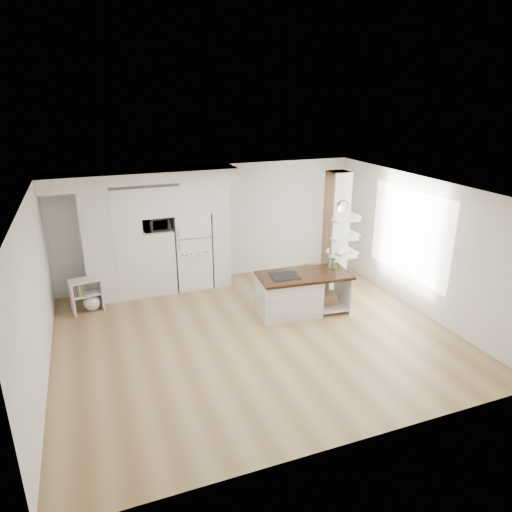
{
  "coord_description": "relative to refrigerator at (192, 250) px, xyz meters",
  "views": [
    {
      "loc": [
        -2.61,
        -6.94,
        4.21
      ],
      "look_at": [
        0.36,
        0.9,
        1.21
      ],
      "focal_mm": 32.0,
      "sensor_mm": 36.0,
      "label": 1
    }
  ],
  "objects": [
    {
      "name": "floor_plant_a",
      "position": [
        2.74,
        -1.44,
        -0.61
      ],
      "size": [
        0.33,
        0.28,
        0.53
      ],
      "primitive_type": "imported",
      "rotation": [
        0.0,
        0.0,
        0.17
      ],
      "color": "#31752E",
      "rests_on": "floor"
    },
    {
      "name": "floor_plant_b",
      "position": [
        2.41,
        -1.02,
        -0.61
      ],
      "size": [
        0.33,
        0.33,
        0.54
      ],
      "primitive_type": "imported",
      "rotation": [
        0.0,
        0.0,
        0.11
      ],
      "color": "#31752E",
      "rests_on": "floor"
    },
    {
      "name": "window",
      "position": [
        4.0,
        -2.38,
        0.62
      ],
      "size": [
        0.0,
        2.4,
        2.4
      ],
      "primitive_type": "plane",
      "rotation": [
        1.57,
        0.0,
        -1.57
      ],
      "color": "white",
      "rests_on": "room"
    },
    {
      "name": "floor",
      "position": [
        0.53,
        -2.68,
        -0.88
      ],
      "size": [
        7.0,
        6.0,
        0.01
      ],
      "primitive_type": "cube",
      "color": "tan",
      "rests_on": "ground"
    },
    {
      "name": "kitchen_island",
      "position": [
        1.58,
        -2.1,
        -0.44
      ],
      "size": [
        1.9,
        1.03,
        1.39
      ],
      "rotation": [
        0.0,
        0.0,
        -0.09
      ],
      "color": "silver",
      "rests_on": "floor"
    },
    {
      "name": "shelf_plant",
      "position": [
        3.15,
        -1.38,
        0.65
      ],
      "size": [
        0.27,
        0.23,
        0.3
      ],
      "primitive_type": "imported",
      "color": "#31752E",
      "rests_on": "column"
    },
    {
      "name": "room",
      "position": [
        0.53,
        -2.68,
        0.98
      ],
      "size": [
        7.04,
        6.04,
        2.72
      ],
      "color": "white",
      "rests_on": "ground"
    },
    {
      "name": "microwave",
      "position": [
        -0.75,
        -0.06,
        0.69
      ],
      "size": [
        0.54,
        0.37,
        0.3
      ],
      "primitive_type": "imported",
      "color": "#2D2D2D",
      "rests_on": "cabinet_wall"
    },
    {
      "name": "decor_bowl",
      "position": [
        2.82,
        -1.78,
        0.13
      ],
      "size": [
        0.22,
        0.22,
        0.05
      ],
      "primitive_type": "imported",
      "color": "white",
      "rests_on": "column"
    },
    {
      "name": "refrigerator",
      "position": [
        0.0,
        0.0,
        0.0
      ],
      "size": [
        0.78,
        0.69,
        1.75
      ],
      "color": "white",
      "rests_on": "floor"
    },
    {
      "name": "column",
      "position": [
        2.9,
        -1.55,
        0.48
      ],
      "size": [
        0.69,
        0.9,
        2.7
      ],
      "color": "silver",
      "rests_on": "floor"
    },
    {
      "name": "pendant_light",
      "position": [
        2.23,
        -2.53,
        1.24
      ],
      "size": [
        0.12,
        0.12,
        0.1
      ],
      "primitive_type": "cylinder",
      "color": "white",
      "rests_on": "room"
    },
    {
      "name": "cabinet_wall",
      "position": [
        -0.92,
        -0.01,
        0.63
      ],
      "size": [
        4.0,
        0.71,
        2.7
      ],
      "color": "silver",
      "rests_on": "floor"
    },
    {
      "name": "bookshelf",
      "position": [
        -2.29,
        -0.54,
        -0.57
      ],
      "size": [
        0.64,
        0.45,
        0.7
      ],
      "rotation": [
        0.0,
        0.0,
        0.2
      ],
      "color": "silver",
      "rests_on": "floor"
    }
  ]
}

